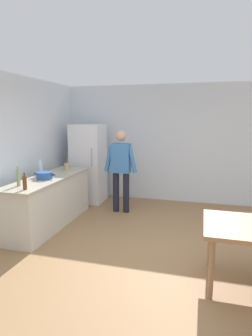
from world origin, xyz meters
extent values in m
plane|color=#936D47|center=(0.00, 0.00, 0.00)|extent=(14.00, 14.00, 0.00)
cube|color=silver|center=(0.00, 3.00, 1.35)|extent=(6.40, 0.12, 2.70)
cube|color=beige|center=(-2.00, 0.80, 0.43)|extent=(0.60, 2.12, 0.86)
cube|color=#B2A893|center=(-2.00, 0.80, 0.88)|extent=(0.64, 2.20, 0.04)
cube|color=white|center=(-1.90, 2.40, 0.90)|extent=(0.70, 0.64, 1.80)
cylinder|color=#B2B2B7|center=(-1.68, 2.06, 1.10)|extent=(0.02, 0.02, 0.40)
cylinder|color=#1E1E2D|center=(-1.06, 1.85, 0.42)|extent=(0.13, 0.13, 0.84)
cylinder|color=#1E1E2D|center=(-0.84, 1.85, 0.42)|extent=(0.13, 0.13, 0.84)
cube|color=#3D75B7|center=(-0.95, 1.85, 1.14)|extent=(0.38, 0.22, 0.60)
sphere|color=tan|center=(-0.95, 1.85, 1.59)|extent=(0.22, 0.22, 0.22)
cylinder|color=#3D75B7|center=(-1.20, 1.81, 1.12)|extent=(0.20, 0.09, 0.55)
cylinder|color=#3D75B7|center=(-0.70, 1.81, 1.12)|extent=(0.20, 0.09, 0.55)
cylinder|color=#9E754C|center=(0.80, -0.65, 0.35)|extent=(0.06, 0.06, 0.70)
cylinder|color=#9E754C|center=(0.80, 0.05, 0.35)|extent=(0.06, 0.06, 0.70)
cylinder|color=#285193|center=(-1.99, 0.66, 0.96)|extent=(0.28, 0.28, 0.12)
cube|color=black|center=(-2.16, 0.66, 0.98)|extent=(0.06, 0.03, 0.02)
cube|color=black|center=(-1.82, 0.66, 0.98)|extent=(0.06, 0.03, 0.02)
cylinder|color=tan|center=(-1.99, 1.50, 0.97)|extent=(0.11, 0.11, 0.14)
cylinder|color=olive|center=(-1.97, 1.51, 1.11)|extent=(0.02, 0.05, 0.22)
cylinder|color=olive|center=(-1.97, 1.49, 1.11)|extent=(0.02, 0.04, 0.22)
cylinder|color=gray|center=(-2.10, 0.09, 1.03)|extent=(0.06, 0.06, 0.26)
cylinder|color=gray|center=(-2.10, 0.09, 1.19)|extent=(0.02, 0.02, 0.06)
cylinder|color=#5B3314|center=(-1.87, -0.08, 1.00)|extent=(0.06, 0.06, 0.20)
cylinder|color=#5B3314|center=(-1.87, -0.08, 1.13)|extent=(0.02, 0.02, 0.06)
cylinder|color=silver|center=(-2.19, 0.86, 1.02)|extent=(0.07, 0.07, 0.24)
cylinder|color=silver|center=(-2.19, 0.86, 1.17)|extent=(0.03, 0.03, 0.06)
camera|label=1|loc=(0.65, -3.58, 1.96)|focal=30.03mm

